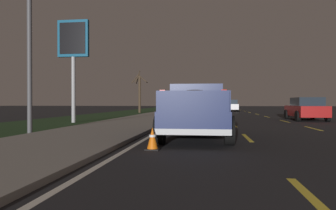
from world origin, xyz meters
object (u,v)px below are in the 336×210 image
Objects in this scene: sedan_white at (231,106)px; sedan_red at (306,109)px; pickup_truck at (196,109)px; gas_price_sign at (73,46)px; bare_tree_far at (139,92)px; traffic_cone_near at (152,139)px; street_light_near at (37,13)px.

sedan_white is 19.93m from sedan_red.
gas_price_sign reaches higher than pickup_truck.
bare_tree_far is (17.59, -0.05, -2.19)m from gas_price_sign.
sedan_red reaches higher than traffic_cone_near.
pickup_truck is 9.38× the size of traffic_cone_near.
pickup_truck is at bearing -91.36° from street_light_near.
gas_price_sign is at bearing 155.49° from sedan_white.
street_light_near is at bearing 88.64° from pickup_truck.
gas_price_sign is 17.72m from bare_tree_far.
bare_tree_far is (-6.30, 10.84, 1.60)m from sedan_white.
street_light_near is at bearing 130.73° from sedan_red.
gas_price_sign reaches higher than sedan_white.
traffic_cone_near is at bearing 150.82° from sedan_red.
street_light_near reaches higher than pickup_truck.
street_light_near is at bearing 163.26° from sedan_white.
bare_tree_far is at bearing 17.17° from pickup_truck.
sedan_red is at bearing -49.27° from street_light_near.
sedan_white is (30.84, -3.26, -0.20)m from pickup_truck.
street_light_near reaches higher than traffic_cone_near.
sedan_white is 7.66× the size of traffic_cone_near.
street_light_near is 24.55m from bare_tree_far.
bare_tree_far reaches higher than pickup_truck.
pickup_truck is 10.93m from gas_price_sign.
gas_price_sign is (-4.31, 14.57, 3.79)m from sedan_red.
bare_tree_far reaches higher than sedan_white.
sedan_white is at bearing -6.03° from pickup_truck.
sedan_red is 0.90× the size of bare_tree_far.
bare_tree_far is (24.54, 7.58, 1.40)m from pickup_truck.
street_light_near reaches higher than bare_tree_far.
pickup_truck is 1.22× the size of sedan_white.
pickup_truck is 1.23× the size of sedan_red.
traffic_cone_near is (-14.20, 7.93, -0.50)m from sedan_red.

